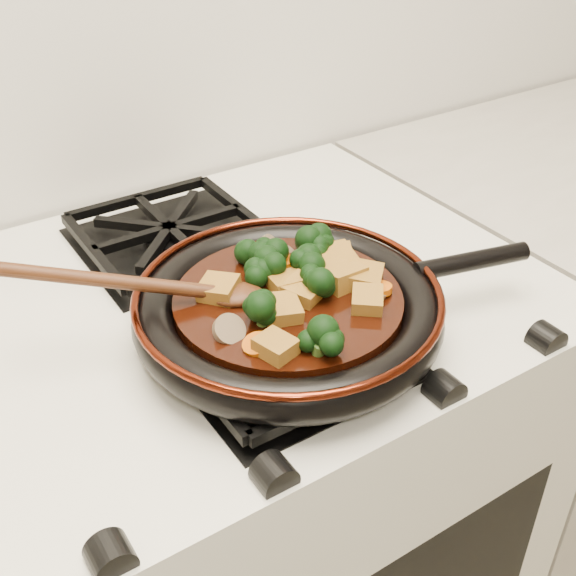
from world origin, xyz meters
TOP-DOWN VIEW (x-y plane):
  - stove at (0.00, 1.69)m, footprint 0.76×0.60m
  - burner_grate_front at (0.00, 1.55)m, footprint 0.23×0.23m
  - burner_grate_back at (0.00, 1.83)m, footprint 0.23×0.23m
  - skillet at (0.02, 1.57)m, footprint 0.45×0.33m
  - braising_sauce at (0.02, 1.57)m, footprint 0.24×0.24m
  - tofu_cube_0 at (0.10, 1.54)m, footprint 0.06×0.06m
  - tofu_cube_1 at (0.07, 1.51)m, footprint 0.05×0.05m
  - tofu_cube_2 at (0.09, 1.59)m, footprint 0.06×0.06m
  - tofu_cube_3 at (0.03, 1.56)m, footprint 0.05×0.05m
  - tofu_cube_4 at (0.10, 1.59)m, footprint 0.04×0.05m
  - tofu_cube_5 at (-0.04, 1.50)m, footprint 0.04×0.04m
  - tofu_cube_6 at (0.02, 1.58)m, footprint 0.04×0.04m
  - tofu_cube_7 at (-0.01, 1.54)m, footprint 0.05×0.05m
  - tofu_cube_8 at (-0.04, 1.61)m, footprint 0.05×0.05m
  - tofu_cube_9 at (0.08, 1.56)m, footprint 0.05×0.05m
  - broccoli_floret_0 at (-0.03, 1.54)m, footprint 0.07×0.07m
  - broccoli_floret_1 at (0.05, 1.55)m, footprint 0.09×0.09m
  - broccoli_floret_2 at (0.08, 1.60)m, footprint 0.08×0.08m
  - broccoli_floret_3 at (0.03, 1.64)m, footprint 0.09×0.09m
  - broccoli_floret_4 at (-0.01, 1.47)m, footprint 0.08×0.09m
  - broccoli_floret_5 at (0.09, 1.64)m, footprint 0.09×0.09m
  - broccoli_floret_6 at (0.06, 1.59)m, footprint 0.08×0.09m
  - broccoli_floret_7 at (0.09, 1.63)m, footprint 0.09×0.09m
  - broccoli_floret_8 at (0.01, 1.61)m, footprint 0.09×0.09m
  - carrot_coin_0 at (0.05, 1.62)m, footprint 0.03×0.03m
  - carrot_coin_1 at (0.01, 1.62)m, footprint 0.03×0.03m
  - carrot_coin_2 at (-0.05, 1.62)m, footprint 0.03×0.03m
  - carrot_coin_3 at (-0.06, 1.51)m, footprint 0.03×0.03m
  - carrot_coin_4 at (0.10, 1.52)m, footprint 0.03×0.03m
  - mushroom_slice_0 at (0.05, 1.65)m, footprint 0.04×0.05m
  - mushroom_slice_1 at (0.09, 1.52)m, footprint 0.03×0.03m
  - mushroom_slice_2 at (0.06, 1.65)m, footprint 0.04×0.04m
  - mushroom_slice_3 at (-0.07, 1.54)m, footprint 0.04×0.03m
  - wooden_spoon at (-0.09, 1.62)m, footprint 0.15×0.09m

SIDE VIEW (x-z plane):
  - stove at x=0.00m, z-range 0.00..0.90m
  - burner_grate_front at x=0.00m, z-range 0.90..0.93m
  - burner_grate_back at x=0.00m, z-range 0.90..0.93m
  - skillet at x=0.02m, z-range 0.92..0.97m
  - braising_sauce at x=0.02m, z-range 0.94..0.96m
  - carrot_coin_0 at x=0.05m, z-range 0.95..0.97m
  - carrot_coin_1 at x=0.01m, z-range 0.95..0.97m
  - carrot_coin_2 at x=-0.05m, z-range 0.96..0.97m
  - carrot_coin_3 at x=-0.06m, z-range 0.96..0.97m
  - carrot_coin_4 at x=0.10m, z-range 0.96..0.97m
  - mushroom_slice_0 at x=0.05m, z-range 0.95..0.98m
  - mushroom_slice_1 at x=0.09m, z-range 0.96..0.98m
  - mushroom_slice_2 at x=0.06m, z-range 0.95..0.98m
  - mushroom_slice_3 at x=-0.07m, z-range 0.95..0.98m
  - tofu_cube_5 at x=-0.04m, z-range 0.96..0.98m
  - tofu_cube_7 at x=-0.01m, z-range 0.95..0.98m
  - tofu_cube_1 at x=0.07m, z-range 0.95..0.98m
  - tofu_cube_6 at x=0.02m, z-range 0.95..0.98m
  - tofu_cube_4 at x=0.10m, z-range 0.95..0.98m
  - tofu_cube_8 at x=-0.04m, z-range 0.95..0.98m
  - tofu_cube_3 at x=0.03m, z-range 0.95..0.98m
  - tofu_cube_0 at x=0.10m, z-range 0.95..0.98m
  - tofu_cube_2 at x=0.09m, z-range 0.95..0.98m
  - tofu_cube_9 at x=0.08m, z-range 0.95..0.98m
  - broccoli_floret_8 at x=0.01m, z-range 0.93..1.00m
  - broccoli_floret_6 at x=0.06m, z-range 0.94..1.00m
  - broccoli_floret_5 at x=0.09m, z-range 0.94..1.00m
  - broccoli_floret_4 at x=-0.01m, z-range 0.93..1.00m
  - broccoli_floret_0 at x=-0.03m, z-range 0.93..1.01m
  - broccoli_floret_3 at x=0.03m, z-range 0.94..1.01m
  - broccoli_floret_7 at x=0.09m, z-range 0.93..1.01m
  - broccoli_floret_2 at x=0.08m, z-range 0.94..1.00m
  - broccoli_floret_1 at x=0.05m, z-range 0.94..1.01m
  - wooden_spoon at x=-0.09m, z-range 0.86..1.10m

